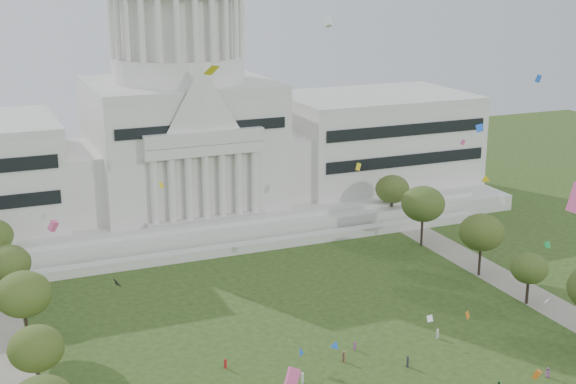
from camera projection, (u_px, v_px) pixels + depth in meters
capitol at (181, 129)px, 198.80m from camera, size 160.00×64.50×91.30m
path_right at (558, 309)px, 148.50m from camera, size 8.00×160.00×0.04m
row_tree_l_3 at (36, 349)px, 115.50m from camera, size 8.12×8.12×11.55m
row_tree_r_3 at (529, 268)px, 149.22m from camera, size 7.01×7.01×9.98m
row_tree_l_4 at (23, 294)px, 131.60m from camera, size 9.29×9.29×13.21m
row_tree_r_4 at (482, 232)px, 162.57m from camera, size 9.19×9.19×13.06m
row_tree_l_5 at (8, 264)px, 147.95m from camera, size 8.33×8.33×11.85m
row_tree_r_5 at (423, 204)px, 179.81m from camera, size 9.82×9.82×13.96m
row_tree_r_6 at (392, 189)px, 197.04m from camera, size 8.42×8.42×11.97m
person_0 at (548, 372)px, 123.80m from camera, size 0.93×0.95×1.64m
kite_swarm at (398, 232)px, 104.22m from camera, size 81.20×106.27×61.11m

